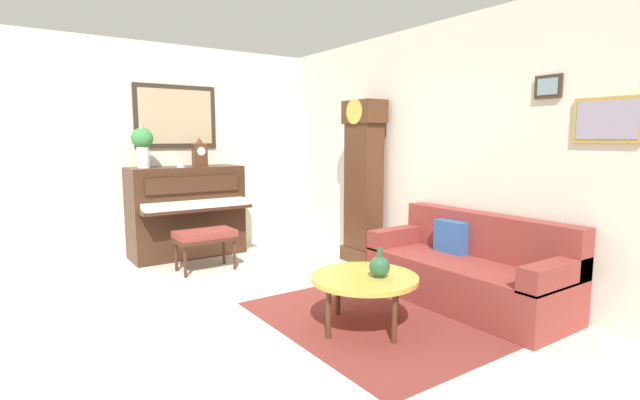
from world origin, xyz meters
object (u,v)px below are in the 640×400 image
Objects in this scene: piano_bench at (205,237)px; coffee_table at (364,279)px; grandfather_clock at (363,186)px; flower_vase at (142,143)px; green_jug at (379,267)px; couch at (469,271)px; teacup at (181,165)px; piano at (187,211)px; mantel_clock at (200,153)px.

coffee_table is at bearing 10.55° from piano_bench.
coffee_table is at bearing -39.34° from grandfather_clock.
coffee_table is 1.52× the size of flower_vase.
grandfather_clock is 2.21m from green_jug.
coffee_table is (2.39, 0.45, 0.01)m from piano_bench.
teacup is at bearing -152.54° from couch.
grandfather_clock reaches higher than piano.
piano is 3.68m from couch.
grandfather_clock reaches higher than piano_bench.
grandfather_clock is 2.31× the size of coffee_table.
flower_vase reaches higher than mantel_clock.
piano_bench is at bearing 29.07° from flower_vase.
mantel_clock is 3.43m from green_jug.
green_jug is (1.75, -1.28, -0.43)m from grandfather_clock.
piano is 0.85m from piano_bench.
green_jug reaches higher than piano_bench.
green_jug is (0.00, -1.13, 0.22)m from couch.
teacup is (0.10, -0.29, -0.15)m from mantel_clock.
grandfather_clock is 2.20m from coffee_table.
couch is at bearing -4.91° from grandfather_clock.
couch is at bearing 22.58° from mantel_clock.
grandfather_clock reaches higher than coffee_table.
mantel_clock is 0.34m from teacup.
coffee_table is 3.52m from flower_vase.
piano_bench is 2.44m from coffee_table.
mantel_clock is 1.58× the size of green_jug.
green_jug is at bearing 35.95° from coffee_table.
piano is 1.05m from flower_vase.
piano_bench is 2.02m from grandfather_clock.
teacup is (-1.47, -1.82, 0.25)m from grandfather_clock.
flower_vase is 3.59m from green_jug.
grandfather_clock is (0.74, 1.80, 0.56)m from piano_bench.
mantel_clock reaches higher than green_jug.
flower_vase is (-3.22, -0.90, 1.09)m from coffee_table.
piano_bench is 1.09m from teacup.
piano_bench is 1.29m from mantel_clock.
flower_vase is (-0.00, -0.73, 0.14)m from mantel_clock.
piano reaches higher than green_jug.
teacup is 0.48× the size of green_jug.
flower_vase is at bearing -124.77° from grandfather_clock.
piano_bench is 2.55m from green_jug.
piano_bench is 1.21× the size of flower_vase.
flower_vase is (-3.31, -2.11, 1.19)m from couch.
coffee_table is (3.22, 0.38, -0.19)m from piano.
grandfather_clock is 5.34× the size of mantel_clock.
couch reaches higher than piano_bench.
couch is 16.38× the size of teacup.
couch is 3.28× the size of flower_vase.
mantel_clock reaches higher than piano.
grandfather_clock is at bearing 140.66° from coffee_table.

